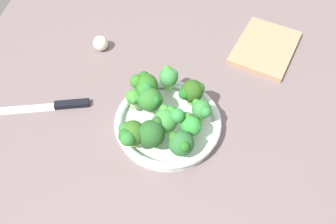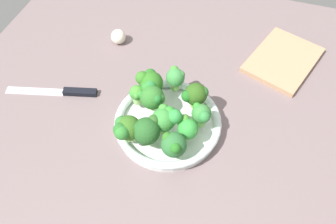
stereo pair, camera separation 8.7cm
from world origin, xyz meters
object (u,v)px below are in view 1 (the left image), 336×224
at_px(broccoli_floret_3, 134,98).
at_px(broccoli_floret_10, 151,133).
at_px(broccoli_floret_7, 169,77).
at_px(bowl, 168,123).
at_px(broccoli_floret_2, 145,85).
at_px(cutting_board, 265,47).
at_px(broccoli_floret_0, 202,110).
at_px(garlic_bulb, 101,43).
at_px(broccoli_floret_9, 131,134).
at_px(broccoli_floret_1, 169,119).
at_px(broccoli_floret_4, 150,98).
at_px(knife, 55,106).
at_px(broccoli_floret_8, 191,125).
at_px(broccoli_floret_6, 181,143).
at_px(broccoli_floret_5, 192,91).

bearing_deg(broccoli_floret_3, broccoli_floret_10, 30.99).
bearing_deg(broccoli_floret_7, bowl, 6.48).
bearing_deg(broccoli_floret_2, cutting_board, 129.67).
bearing_deg(broccoli_floret_0, bowl, -82.73).
xyz_separation_m(bowl, garlic_bulb, (-0.27, -0.25, 0.00)).
bearing_deg(broccoli_floret_9, broccoli_floret_10, 104.14).
height_order(broccoli_floret_3, broccoli_floret_9, broccoli_floret_9).
distance_m(broccoli_floret_1, broccoli_floret_4, 0.08).
xyz_separation_m(broccoli_floret_1, knife, (-0.06, -0.33, -0.08)).
distance_m(broccoli_floret_8, broccoli_floret_9, 0.15).
relative_size(bowl, knife, 1.07).
bearing_deg(bowl, broccoli_floret_3, -106.64).
distance_m(broccoli_floret_0, broccoli_floret_7, 0.14).
relative_size(broccoli_floret_6, garlic_bulb, 1.56).
height_order(broccoli_floret_6, cutting_board, broccoli_floret_6).
xyz_separation_m(broccoli_floret_2, broccoli_floret_10, (0.14, 0.04, -0.01)).
bearing_deg(broccoli_floret_1, cutting_board, 145.48).
height_order(broccoli_floret_0, broccoli_floret_7, broccoli_floret_7).
bearing_deg(broccoli_floret_8, cutting_board, 151.64).
height_order(broccoli_floret_8, broccoli_floret_10, broccoli_floret_10).
xyz_separation_m(broccoli_floret_1, cutting_board, (-0.38, 0.26, -0.08)).
distance_m(broccoli_floret_2, broccoli_floret_6, 0.20).
relative_size(broccoli_floret_7, broccoli_floret_10, 0.92).
bearing_deg(cutting_board, broccoli_floret_1, -34.52).
xyz_separation_m(broccoli_floret_0, broccoli_floret_2, (-0.05, -0.15, 0.01)).
height_order(broccoli_floret_0, garlic_bulb, broccoli_floret_0).
distance_m(broccoli_floret_4, knife, 0.28).
bearing_deg(broccoli_floret_8, broccoli_floret_0, 153.92).
bearing_deg(knife, broccoli_floret_6, 71.87).
height_order(broccoli_floret_0, knife, broccoli_floret_0).
bearing_deg(broccoli_floret_5, cutting_board, 142.93).
distance_m(broccoli_floret_3, broccoli_floret_8, 0.17).
bearing_deg(broccoli_floret_6, broccoli_floret_4, -143.06).
height_order(bowl, broccoli_floret_8, broccoli_floret_8).
relative_size(broccoli_floret_1, cutting_board, 0.33).
height_order(broccoli_floret_3, broccoli_floret_4, broccoli_floret_4).
bearing_deg(broccoli_floret_10, broccoli_floret_2, -164.35).
height_order(broccoli_floret_1, broccoli_floret_5, broccoli_floret_1).
bearing_deg(broccoli_floret_3, garlic_bulb, -146.74).
bearing_deg(broccoli_floret_3, broccoli_floret_2, 147.61).
bearing_deg(broccoli_floret_0, garlic_bulb, -127.79).
distance_m(broccoli_floret_1, broccoli_floret_10, 0.06).
relative_size(bowl, broccoli_floret_6, 3.82).
bearing_deg(broccoli_floret_0, broccoli_floret_1, -60.56).
xyz_separation_m(broccoli_floret_9, cutting_board, (-0.43, 0.34, -0.08)).
distance_m(broccoli_floret_3, broccoli_floret_9, 0.12).
bearing_deg(broccoli_floret_2, broccoli_floret_0, 70.58).
bearing_deg(broccoli_floret_4, broccoli_floret_9, -13.20).
relative_size(broccoli_floret_2, broccoli_floret_4, 1.07).
distance_m(broccoli_floret_0, broccoli_floret_9, 0.19).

